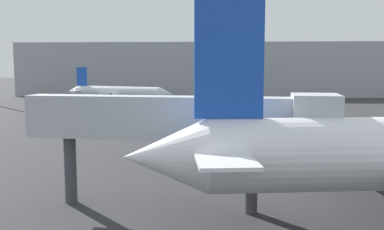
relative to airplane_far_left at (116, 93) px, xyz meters
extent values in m
cone|color=white|center=(17.13, -61.79, 0.75)|extent=(4.43, 4.11, 3.64)
cube|color=white|center=(19.63, -61.48, 1.11)|extent=(3.53, 8.89, 0.16)
cube|color=#1947B2|center=(20.14, -61.42, 6.01)|extent=(3.31, 0.72, 6.88)
cylinder|color=silver|center=(0.23, -0.08, 0.02)|extent=(18.04, 8.43, 2.48)
cone|color=silver|center=(10.13, -3.58, 0.02)|extent=(3.40, 3.25, 2.48)
cone|color=silver|center=(-9.66, 3.42, 0.02)|extent=(3.40, 3.25, 2.48)
cube|color=silver|center=(-0.63, 0.22, -0.35)|extent=(9.87, 19.03, 0.18)
cube|color=silver|center=(-8.02, 2.84, 0.27)|extent=(3.80, 6.55, 0.12)
cube|color=#1947B2|center=(-7.66, 2.71, 3.11)|extent=(2.34, 1.01, 3.68)
cylinder|color=#4C4C54|center=(1.08, 3.41, -0.47)|extent=(2.57, 2.02, 1.35)
cylinder|color=#4C4C54|center=(-1.30, -3.34, -0.47)|extent=(2.57, 2.02, 1.35)
cube|color=black|center=(5.74, -2.03, -2.09)|extent=(0.48, 0.48, 1.75)
cube|color=black|center=(-0.13, 1.64, -2.09)|extent=(0.48, 0.48, 1.75)
cube|color=black|center=(-1.13, -1.19, -2.09)|extent=(0.48, 0.48, 1.75)
cube|color=#B2B7BC|center=(16.25, -58.33, 2.21)|extent=(15.13, 3.31, 2.40)
cube|color=#B2B7BC|center=(24.72, -59.31, 2.21)|extent=(2.70, 3.06, 2.80)
cylinder|color=#3F3F44|center=(21.48, -58.94, -0.98)|extent=(0.70, 0.70, 3.98)
cylinder|color=#3F3F44|center=(11.02, -57.73, -0.98)|extent=(0.70, 0.70, 3.98)
cube|color=#999EA3|center=(14.69, 39.22, 4.28)|extent=(99.43, 18.37, 14.48)
camera|label=1|loc=(19.58, -81.63, 5.02)|focal=39.71mm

